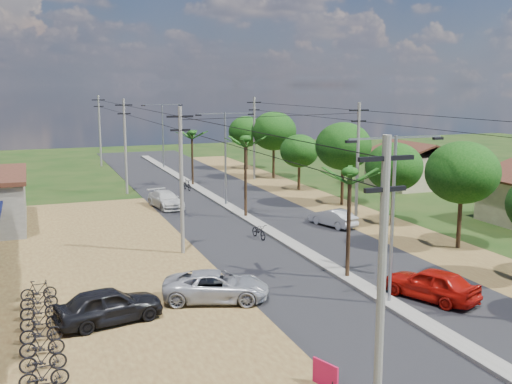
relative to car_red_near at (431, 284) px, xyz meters
The scene contains 33 objects.
ground 2.34m from the car_red_near, behind, with size 160.00×160.00×0.00m, color black.
road 15.37m from the car_red_near, 98.22° to the left, with size 12.00×110.00×0.04m, color black.
median 18.34m from the car_red_near, 96.88° to the left, with size 1.00×90.00×0.18m, color #605E56.
dirt_lot_west 19.06m from the car_red_near, 154.52° to the left, with size 18.00×46.00×0.04m, color #52371C.
dirt_shoulder_east 16.47m from the car_red_near, 67.46° to the left, with size 5.00×90.00×0.03m, color #52371C.
house_east_far 33.93m from the car_red_near, 56.30° to the left, with size 7.60×7.50×4.60m.
tree_east_c 11.17m from the car_red_near, 43.78° to the left, with size 4.60×4.60×6.83m.
tree_east_d 16.31m from the car_red_near, 63.08° to the left, with size 4.20×4.20×6.13m.
tree_east_e 23.79m from the car_red_near, 71.55° to the left, with size 4.80×4.80×7.14m.
tree_east_f 31.15m from the car_red_near, 76.94° to the left, with size 3.80×3.80×5.52m.
tree_east_g 39.20m from the car_red_near, 78.74° to the left, with size 5.00×5.00×7.38m.
tree_east_h 46.92m from the car_red_near, 81.01° to the left, with size 4.40×4.40×6.52m.
palm_median_near 6.70m from the car_red_near, 117.63° to the left, with size 2.00×2.00×6.15m.
palm_median_mid 20.95m from the car_red_near, 96.20° to the left, with size 2.00×2.00×6.55m.
palm_median_far 36.53m from the car_red_near, 93.47° to the left, with size 2.00×2.00×5.85m.
streetlight_near 4.57m from the car_red_near, behind, with size 5.10×0.18×8.00m.
streetlight_mid 25.60m from the car_red_near, 94.98° to the left, with size 5.10×0.18×8.00m.
streetlight_far 50.40m from the car_red_near, 92.50° to the left, with size 5.10×0.18×8.00m.
utility_pole_w_a 14.02m from the car_red_near, 133.15° to the right, with size 1.60×0.24×9.00m.
utility_pole_w_b 15.78m from the car_red_near, 127.02° to the left, with size 1.60×0.24×9.00m.
utility_pole_w_c 35.63m from the car_red_near, 105.05° to the left, with size 1.60×0.24×9.00m.
utility_pole_w_d 56.09m from the car_red_near, 99.46° to the left, with size 1.60×0.24×9.00m.
utility_pole_e_b 17.50m from the car_red_near, 71.86° to the left, with size 1.60×0.24×9.00m.
utility_pole_e_c 38.76m from the car_red_near, 82.09° to the left, with size 1.60×0.24×9.00m.
car_red_near is the anchor object (origin of this frame).
car_silver_mid 15.45m from the car_red_near, 79.54° to the left, with size 1.36×3.90×1.28m, color #999BA1.
car_white_far 27.14m from the car_red_near, 105.37° to the left, with size 1.95×4.80×1.39m, color #ABACA8.
car_parked_silver 10.33m from the car_red_near, 159.86° to the left, with size 2.34×5.08×1.41m, color #999BA1.
car_parked_dark 15.08m from the car_red_near, behind, with size 1.87×4.64×1.58m, color black.
moto_rider_west_a 14.29m from the car_red_near, 104.32° to the left, with size 0.66×1.89×0.99m, color black.
moto_rider_west_b 34.02m from the car_red_near, 95.73° to the left, with size 0.52×1.84×1.10m, color black.
roadside_sign 10.45m from the car_red_near, 146.21° to the right, with size 0.46×1.09×0.94m.
parked_scooter_row 17.70m from the car_red_near, behind, with size 1.67×12.18×1.00m.
Camera 1 is at (-15.46, -22.93, 10.23)m, focal length 42.00 mm.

